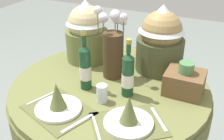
% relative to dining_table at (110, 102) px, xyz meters
% --- Properties ---
extents(dining_table, '(1.20, 1.20, 0.77)m').
position_rel_dining_table_xyz_m(dining_table, '(0.00, 0.00, 0.00)').
color(dining_table, olive).
rests_on(dining_table, ground).
extents(place_setting_left, '(0.41, 0.36, 0.16)m').
position_rel_dining_table_xyz_m(place_setting_left, '(-0.13, -0.35, 0.18)').
color(place_setting_left, brown).
rests_on(place_setting_left, dining_table).
extents(place_setting_right, '(0.43, 0.42, 0.16)m').
position_rel_dining_table_xyz_m(place_setting_right, '(0.24, -0.30, 0.18)').
color(place_setting_right, brown).
rests_on(place_setting_right, dining_table).
extents(flower_vase, '(0.21, 0.16, 0.45)m').
position_rel_dining_table_xyz_m(flower_vase, '(-0.03, 0.11, 0.32)').
color(flower_vase, '#47331E').
rests_on(flower_vase, dining_table).
extents(wine_bottle_centre, '(0.07, 0.07, 0.33)m').
position_rel_dining_table_xyz_m(wine_bottle_centre, '(0.14, -0.06, 0.26)').
color(wine_bottle_centre, '#194223').
rests_on(wine_bottle_centre, dining_table).
extents(wine_bottle_rear, '(0.07, 0.07, 0.35)m').
position_rel_dining_table_xyz_m(wine_bottle_rear, '(-0.11, -0.10, 0.27)').
color(wine_bottle_rear, '#194223').
rests_on(wine_bottle_rear, dining_table).
extents(tumbler_near_right, '(0.06, 0.06, 0.10)m').
position_rel_dining_table_xyz_m(tumbler_near_right, '(0.04, -0.18, 0.18)').
color(tumbler_near_right, silver).
rests_on(tumbler_near_right, dining_table).
extents(gift_tub_back_left, '(0.29, 0.29, 0.42)m').
position_rel_dining_table_xyz_m(gift_tub_back_left, '(-0.29, 0.25, 0.35)').
color(gift_tub_back_left, olive).
rests_on(gift_tub_back_left, dining_table).
extents(gift_tub_back_right, '(0.30, 0.30, 0.43)m').
position_rel_dining_table_xyz_m(gift_tub_back_right, '(0.21, 0.31, 0.36)').
color(gift_tub_back_right, '#474C2D').
rests_on(gift_tub_back_right, dining_table).
extents(woven_basket_side_right, '(0.21, 0.19, 0.19)m').
position_rel_dining_table_xyz_m(woven_basket_side_right, '(0.42, 0.09, 0.20)').
color(woven_basket_side_right, brown).
rests_on(woven_basket_side_right, dining_table).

